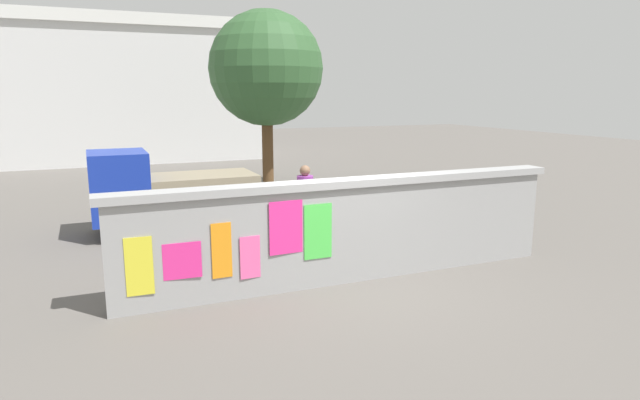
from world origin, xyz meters
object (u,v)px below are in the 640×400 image
Objects in this scene: bicycle_near at (389,233)px; person_walking at (305,195)px; auto_rickshaw_truck at (166,192)px; bicycle_far at (308,204)px; motorcycle at (413,204)px; tree_roadside at (266,69)px.

bicycle_near is 1.92m from person_walking.
bicycle_near is (3.83, -3.35, -0.54)m from auto_rickshaw_truck.
bicycle_far is (3.38, -0.15, -0.54)m from auto_rickshaw_truck.
motorcycle is 0.33× the size of tree_roadside.
motorcycle is 2.52m from bicycle_near.
bicycle_near is 1.05× the size of person_walking.
person_walking is 0.28× the size of tree_roadside.
motorcycle is at bearing -32.33° from bicycle_far.
bicycle_far reaches higher than motorcycle.
tree_roadside is (-1.63, 6.34, 3.39)m from motorcycle.
tree_roadside reaches higher than motorcycle.
bicycle_far is 0.30× the size of tree_roadside.
bicycle_far is at bearing -2.50° from auto_rickshaw_truck.
tree_roadside reaches higher than auto_rickshaw_truck.
bicycle_near is (-1.72, -1.83, -0.10)m from motorcycle.
bicycle_far is at bearing 66.83° from person_walking.
tree_roadside is (3.92, 4.82, 2.96)m from auto_rickshaw_truck.
tree_roadside is at bearing 104.44° from motorcycle.
bicycle_far is 2.15m from person_walking.
person_walking is (-2.98, -0.52, 0.52)m from motorcycle.
person_walking is at bearing 133.93° from bicycle_near.
motorcycle is 7.37m from tree_roadside.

